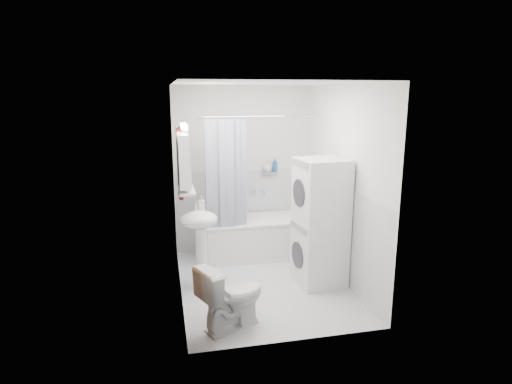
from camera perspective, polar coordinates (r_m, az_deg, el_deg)
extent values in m
plane|color=silver|center=(5.42, 0.93, -12.01)|extent=(2.60, 2.60, 0.00)
plane|color=white|center=(6.27, -1.77, 3.00)|extent=(2.00, 0.00, 2.00)
plane|color=white|center=(3.81, 5.52, -3.67)|extent=(2.00, 0.00, 2.00)
plane|color=white|center=(4.90, -10.48, -0.07)|extent=(0.00, 2.60, 2.60)
plane|color=white|center=(5.34, 11.47, 0.97)|extent=(0.00, 2.60, 2.60)
plane|color=white|center=(4.91, 1.04, 14.29)|extent=(2.60, 2.60, 0.00)
plane|color=white|center=(6.39, -1.72, -2.32)|extent=(1.98, 0.00, 1.98)
plane|color=white|center=(5.07, -10.06, -6.69)|extent=(0.00, 2.58, 2.58)
plane|color=white|center=(5.49, 11.08, -5.17)|extent=(0.00, 2.58, 2.58)
plane|color=brown|center=(4.10, -9.60, -5.51)|extent=(0.00, 2.00, 2.00)
cylinder|color=silver|center=(4.42, -9.44, -4.15)|extent=(0.04, 0.04, 0.04)
cube|color=white|center=(6.17, -0.09, -6.17)|extent=(1.44, 0.67, 0.53)
cube|color=white|center=(6.08, -0.09, -3.69)|extent=(1.46, 0.69, 0.03)
cube|color=silver|center=(6.12, -0.09, -4.73)|extent=(1.26, 0.49, 0.20)
cylinder|color=silver|center=(6.35, 1.04, 0.15)|extent=(0.04, 0.12, 0.04)
cylinder|color=silver|center=(5.56, 0.54, 10.02)|extent=(1.64, 0.02, 0.02)
cube|color=#131B45|center=(5.54, -6.23, 2.10)|extent=(0.10, 0.02, 1.45)
cube|color=#131B45|center=(5.55, -5.30, 2.15)|extent=(0.10, 0.02, 1.45)
cube|color=#131B45|center=(5.56, -4.38, 2.19)|extent=(0.10, 0.02, 1.45)
cube|color=#131B45|center=(5.57, -3.46, 2.23)|extent=(0.10, 0.02, 1.45)
cube|color=#131B45|center=(5.59, -2.55, 2.26)|extent=(0.10, 0.02, 1.45)
cube|color=#131B45|center=(5.60, -1.65, 2.30)|extent=(0.10, 0.02, 1.45)
ellipsoid|color=white|center=(5.06, -7.62, -3.66)|extent=(0.44, 0.37, 0.20)
cylinder|color=white|center=(5.21, -7.24, -8.66)|extent=(0.14, 0.14, 0.75)
cylinder|color=silver|center=(5.16, -8.02, -1.96)|extent=(0.03, 0.03, 0.14)
cylinder|color=silver|center=(5.10, -8.00, -1.42)|extent=(0.02, 0.10, 0.02)
cube|color=white|center=(4.93, -9.64, 4.20)|extent=(0.12, 0.50, 0.60)
cube|color=white|center=(4.94, -8.89, 4.23)|extent=(0.01, 0.47, 0.57)
cube|color=#FFEABF|center=(4.89, -9.58, 8.61)|extent=(0.06, 0.45, 0.06)
cube|color=silver|center=(5.00, -9.26, 0.24)|extent=(0.18, 0.54, 0.02)
cube|color=silver|center=(6.30, 1.51, 2.58)|extent=(0.22, 0.06, 0.02)
cube|color=#5A190E|center=(5.39, -10.17, 3.82)|extent=(0.05, 0.37, 0.86)
cube|color=#5A190E|center=(5.34, -10.02, 8.07)|extent=(0.03, 0.32, 0.08)
cylinder|color=silver|center=(5.33, -10.47, 8.48)|extent=(0.02, 0.04, 0.02)
cube|color=white|center=(5.35, 8.43, -7.99)|extent=(0.59, 0.59, 0.77)
cylinder|color=#2D2D33|center=(5.26, 5.56, -8.36)|extent=(0.05, 0.33, 0.33)
cube|color=gray|center=(5.14, 5.66, -4.74)|extent=(0.05, 0.49, 0.08)
cube|color=white|center=(5.12, 8.71, 0.12)|extent=(0.59, 0.59, 0.77)
cylinder|color=#2D2D33|center=(5.03, 5.75, -0.12)|extent=(0.05, 0.33, 0.33)
cube|color=gray|center=(4.96, 5.85, 3.80)|extent=(0.05, 0.49, 0.08)
imported|color=white|center=(4.36, -3.25, -13.66)|extent=(0.78, 0.63, 0.67)
imported|color=gray|center=(5.22, -7.29, -1.99)|extent=(0.08, 0.17, 0.08)
imported|color=gray|center=(4.84, -9.18, 0.41)|extent=(0.07, 0.18, 0.07)
imported|color=gray|center=(5.10, -9.37, 1.22)|extent=(0.10, 0.09, 0.10)
imported|color=gray|center=(6.29, 1.47, 3.26)|extent=(0.13, 0.17, 0.13)
imported|color=#244F90|center=(6.32, 2.52, 3.07)|extent=(0.08, 0.21, 0.08)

